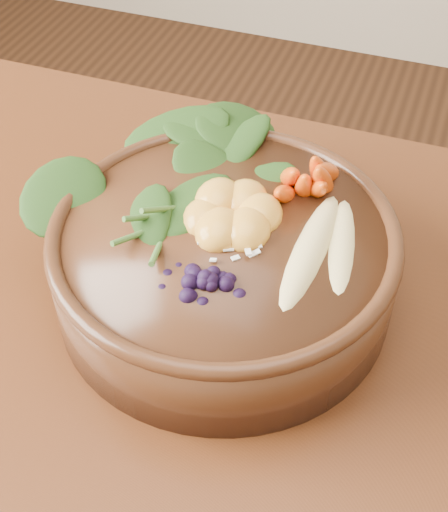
{
  "coord_description": "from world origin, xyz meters",
  "views": [
    {
      "loc": [
        -0.04,
        -0.23,
        1.21
      ],
      "look_at": [
        -0.18,
        0.16,
        0.8
      ],
      "focal_mm": 50.0,
      "sensor_mm": 36.0,
      "label": 1
    }
  ],
  "objects_px": {
    "kale_heap": "(193,157)",
    "blueberry_pile": "(206,265)",
    "stoneware_bowl": "(224,264)",
    "carrot_cluster": "(309,146)",
    "banana_halves": "(328,234)",
    "mandarin_cluster": "(232,203)"
  },
  "relations": [
    {
      "from": "kale_heap",
      "to": "blueberry_pile",
      "type": "height_order",
      "value": "kale_heap"
    },
    {
      "from": "mandarin_cluster",
      "to": "banana_halves",
      "type": "bearing_deg",
      "value": -5.69
    },
    {
      "from": "banana_halves",
      "to": "mandarin_cluster",
      "type": "bearing_deg",
      "value": 170.25
    },
    {
      "from": "stoneware_bowl",
      "to": "carrot_cluster",
      "type": "bearing_deg",
      "value": 60.37
    },
    {
      "from": "mandarin_cluster",
      "to": "blueberry_pile",
      "type": "distance_m",
      "value": 0.08
    },
    {
      "from": "kale_heap",
      "to": "carrot_cluster",
      "type": "bearing_deg",
      "value": 14.57
    },
    {
      "from": "mandarin_cluster",
      "to": "kale_heap",
      "type": "bearing_deg",
      "value": 142.27
    },
    {
      "from": "carrot_cluster",
      "to": "mandarin_cluster",
      "type": "height_order",
      "value": "carrot_cluster"
    },
    {
      "from": "kale_heap",
      "to": "stoneware_bowl",
      "type": "bearing_deg",
      "value": -49.07
    },
    {
      "from": "stoneware_bowl",
      "to": "mandarin_cluster",
      "type": "relative_size",
      "value": 3.15
    },
    {
      "from": "banana_halves",
      "to": "kale_heap",
      "type": "bearing_deg",
      "value": 156.45
    },
    {
      "from": "carrot_cluster",
      "to": "stoneware_bowl",
      "type": "bearing_deg",
      "value": -123.69
    },
    {
      "from": "kale_heap",
      "to": "blueberry_pile",
      "type": "relative_size",
      "value": 1.42
    },
    {
      "from": "banana_halves",
      "to": "blueberry_pile",
      "type": "relative_size",
      "value": 1.23
    },
    {
      "from": "carrot_cluster",
      "to": "kale_heap",
      "type": "bearing_deg",
      "value": -169.49
    },
    {
      "from": "carrot_cluster",
      "to": "mandarin_cluster",
      "type": "bearing_deg",
      "value": -129.81
    },
    {
      "from": "stoneware_bowl",
      "to": "carrot_cluster",
      "type": "relative_size",
      "value": 3.62
    },
    {
      "from": "banana_halves",
      "to": "stoneware_bowl",
      "type": "bearing_deg",
      "value": -177.26
    },
    {
      "from": "blueberry_pile",
      "to": "carrot_cluster",
      "type": "bearing_deg",
      "value": 74.51
    },
    {
      "from": "stoneware_bowl",
      "to": "carrot_cluster",
      "type": "height_order",
      "value": "carrot_cluster"
    },
    {
      "from": "mandarin_cluster",
      "to": "carrot_cluster",
      "type": "bearing_deg",
      "value": 54.25
    },
    {
      "from": "stoneware_bowl",
      "to": "banana_halves",
      "type": "bearing_deg",
      "value": 6.8
    }
  ]
}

